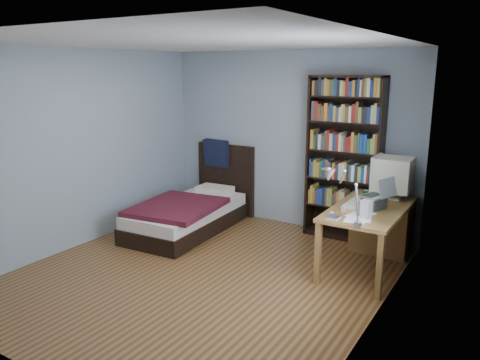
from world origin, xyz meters
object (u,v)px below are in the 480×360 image
(speaker, at_px, (366,209))
(crt_monitor, at_px, (392,175))
(desk_lamp, at_px, (334,181))
(laptop, at_px, (375,200))
(soda_can, at_px, (366,195))
(keyboard, at_px, (357,203))
(desk, at_px, (379,223))
(bed, at_px, (191,211))
(bookshelf, at_px, (344,159))

(speaker, bearing_deg, crt_monitor, 104.97)
(crt_monitor, relative_size, desk_lamp, 0.77)
(laptop, relative_size, soda_can, 3.27)
(keyboard, bearing_deg, desk_lamp, -83.44)
(keyboard, bearing_deg, desk, 69.82)
(speaker, bearing_deg, desk_lamp, -83.40)
(desk, bearing_deg, laptop, -82.18)
(crt_monitor, relative_size, speaker, 2.60)
(keyboard, height_order, soda_can, soda_can)
(speaker, distance_m, bed, 2.74)
(desk, bearing_deg, bookshelf, 147.68)
(laptop, distance_m, soda_can, 0.36)
(laptop, bearing_deg, desk, 97.82)
(speaker, relative_size, soda_can, 1.70)
(desk_lamp, bearing_deg, bed, 155.80)
(laptop, height_order, bookshelf, bookshelf)
(desk_lamp, distance_m, bookshelf, 2.02)
(soda_can, bearing_deg, laptop, -56.17)
(laptop, height_order, speaker, laptop)
(desk, bearing_deg, keyboard, -110.61)
(soda_can, xyz_separation_m, bed, (-2.43, -0.25, -0.53))
(laptop, distance_m, bed, 2.69)
(bookshelf, relative_size, bed, 1.05)
(bookshelf, bearing_deg, desk_lamp, -73.41)
(desk, height_order, crt_monitor, crt_monitor)
(crt_monitor, bearing_deg, speaker, -90.78)
(laptop, distance_m, keyboard, 0.24)
(crt_monitor, relative_size, bed, 0.24)
(desk_lamp, xyz_separation_m, bookshelf, (-0.58, 1.93, -0.17))
(crt_monitor, height_order, desk_lamp, desk_lamp)
(laptop, distance_m, bookshelf, 1.11)
(speaker, relative_size, bookshelf, 0.09)
(desk, height_order, soda_can, soda_can)
(desk_lamp, distance_m, soda_can, 1.46)
(desk, relative_size, bookshelf, 0.70)
(crt_monitor, xyz_separation_m, desk_lamp, (-0.13, -1.63, 0.24))
(keyboard, bearing_deg, crt_monitor, 64.07)
(laptop, xyz_separation_m, bed, (-2.62, 0.05, -0.57))
(keyboard, xyz_separation_m, bookshelf, (-0.45, 0.80, 0.34))
(desk, xyz_separation_m, keyboard, (-0.16, -0.41, 0.33))
(laptop, relative_size, speaker, 1.92)
(laptop, xyz_separation_m, speaker, (0.01, -0.39, -0.01))
(laptop, bearing_deg, crt_monitor, 87.09)
(desk, xyz_separation_m, bed, (-2.56, -0.41, -0.15))
(desk_lamp, relative_size, bed, 0.32)
(desk, relative_size, bed, 0.73)
(desk, height_order, bookshelf, bookshelf)
(keyboard, distance_m, bookshelf, 0.98)
(keyboard, bearing_deg, laptop, -11.16)
(laptop, xyz_separation_m, bookshelf, (-0.67, 0.85, 0.25))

